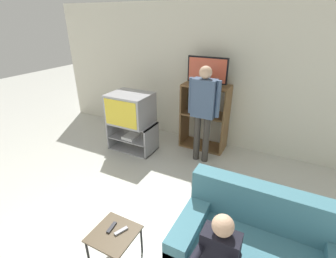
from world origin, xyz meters
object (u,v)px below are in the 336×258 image
(media_shelf, at_px, (204,116))
(remote_control_white, at_px, (121,231))
(person_standing_adult, at_px, (204,106))
(couch, at_px, (256,254))
(television_main, at_px, (131,108))
(remote_control_black, at_px, (112,227))
(television_flat, at_px, (207,72))
(tv_stand, at_px, (133,136))
(snack_table, at_px, (114,236))

(media_shelf, bearing_deg, remote_control_white, -87.87)
(remote_control_white, height_order, person_standing_adult, person_standing_adult)
(media_shelf, xyz_separation_m, couch, (1.35, -2.28, -0.34))
(television_main, bearing_deg, couch, -31.90)
(media_shelf, height_order, couch, media_shelf)
(media_shelf, height_order, remote_control_white, media_shelf)
(media_shelf, bearing_deg, remote_control_black, -90.27)
(television_flat, bearing_deg, remote_control_black, -90.33)
(television_flat, distance_m, remote_control_black, 2.91)
(tv_stand, height_order, remote_control_black, tv_stand)
(person_standing_adult, bearing_deg, television_flat, 105.56)
(tv_stand, bearing_deg, media_shelf, 31.39)
(television_flat, relative_size, person_standing_adult, 0.43)
(television_main, bearing_deg, remote_control_white, -57.65)
(snack_table, distance_m, remote_control_white, 0.09)
(tv_stand, height_order, person_standing_adult, person_standing_adult)
(television_flat, relative_size, snack_table, 1.65)
(snack_table, height_order, couch, couch)
(television_flat, bearing_deg, snack_table, -89.11)
(television_flat, bearing_deg, remote_control_white, -87.91)
(person_standing_adult, bearing_deg, television_main, -170.90)
(person_standing_adult, bearing_deg, remote_control_white, -90.88)
(television_main, height_order, television_flat, television_flat)
(media_shelf, relative_size, television_flat, 1.73)
(media_shelf, height_order, remote_control_black, media_shelf)
(remote_control_black, distance_m, person_standing_adult, 2.32)
(media_shelf, bearing_deg, tv_stand, -148.61)
(couch, distance_m, person_standing_adult, 2.27)
(tv_stand, relative_size, media_shelf, 0.70)
(television_flat, height_order, remote_control_black, television_flat)
(remote_control_white, xyz_separation_m, person_standing_adult, (0.03, 2.22, 0.63))
(person_standing_adult, bearing_deg, tv_stand, -170.67)
(tv_stand, xyz_separation_m, remote_control_black, (1.15, -2.01, 0.11))
(media_shelf, distance_m, snack_table, 2.78)
(television_main, relative_size, television_flat, 1.03)
(television_flat, xyz_separation_m, remote_control_black, (-0.02, -2.70, -1.09))
(television_main, distance_m, media_shelf, 1.38)
(television_flat, distance_m, person_standing_adult, 0.67)
(tv_stand, distance_m, remote_control_black, 2.32)
(media_shelf, height_order, snack_table, media_shelf)
(remote_control_black, bearing_deg, couch, 11.27)
(television_flat, xyz_separation_m, snack_table, (0.04, -2.74, -1.14))
(snack_table, height_order, remote_control_white, remote_control_white)
(television_main, bearing_deg, media_shelf, 31.10)
(remote_control_black, xyz_separation_m, couch, (1.36, 0.45, -0.10))
(television_flat, bearing_deg, person_standing_adult, -74.44)
(snack_table, bearing_deg, remote_control_black, 145.72)
(television_main, relative_size, remote_control_black, 5.12)
(television_main, height_order, remote_control_white, television_main)
(remote_control_black, relative_size, person_standing_adult, 0.09)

